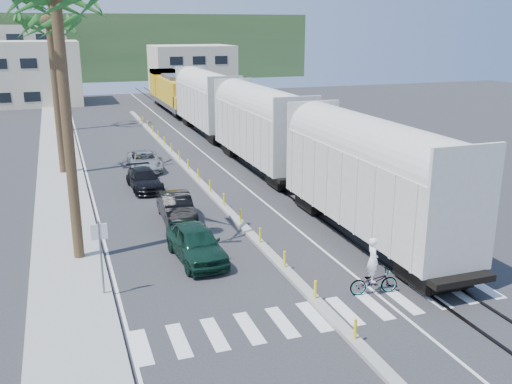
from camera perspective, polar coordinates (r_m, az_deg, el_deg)
ground at (r=22.32m, az=4.81°, el=-9.79°), size 140.00×140.00×0.00m
sidewalk at (r=44.33m, az=-19.04°, el=2.69°), size 3.00×90.00×0.15m
rails at (r=49.12m, az=-3.16°, el=4.76°), size 1.56×100.00×0.06m
median at (r=40.30m, az=-6.78°, el=2.21°), size 0.45×60.00×0.85m
crosswalk at (r=20.72m, az=7.10°, el=-12.03°), size 14.00×2.20×0.01m
lane_markings at (r=44.77m, az=-10.90°, el=3.33°), size 9.42×90.00×0.01m
freight_train at (r=45.44m, az=-2.01°, el=7.53°), size 3.00×60.94×5.85m
palm_trees at (r=40.97m, az=-19.83°, el=16.77°), size 3.50×37.20×13.75m
street_sign at (r=21.73m, az=-15.30°, el=-5.41°), size 0.60×0.08×3.00m
buildings at (r=90.09m, az=-18.46°, el=11.98°), size 38.00×27.00×10.00m
hillside at (r=118.61m, az=-15.73°, el=13.82°), size 80.00×20.00×12.00m
car_lead at (r=24.86m, az=-6.01°, el=-5.08°), size 2.44×4.80×1.55m
car_second at (r=29.99m, az=-7.98°, el=-1.51°), size 1.73×4.41×1.43m
car_third at (r=36.06m, az=-11.11°, el=1.24°), size 2.15×4.52×1.27m
car_rear at (r=41.06m, az=-11.09°, el=3.08°), size 2.45×4.79×1.29m
cyclist at (r=22.14m, az=11.66°, el=-8.25°), size 1.13×2.05×2.27m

